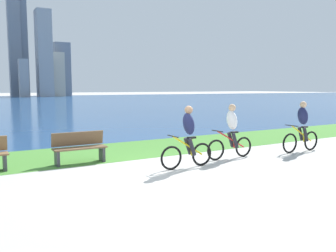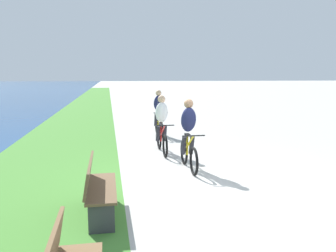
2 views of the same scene
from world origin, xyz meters
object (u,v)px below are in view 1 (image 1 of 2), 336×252
object	(u,v)px
cyclist_lead	(188,137)
bench_far_along_path	(79,148)
cyclist_trailing	(231,132)
cyclist_distant_rear	(302,127)

from	to	relation	value
cyclist_lead	bench_far_along_path	bearing A→B (deg)	139.22
cyclist_lead	cyclist_trailing	bearing A→B (deg)	11.07
cyclist_trailing	cyclist_distant_rear	xyz separation A→B (m)	(2.82, -0.33, 0.01)
cyclist_trailing	cyclist_distant_rear	world-z (taller)	cyclist_distant_rear
cyclist_distant_rear	bench_far_along_path	xyz separation A→B (m)	(-7.02, 2.03, -0.39)
cyclist_distant_rear	bench_far_along_path	world-z (taller)	cyclist_distant_rear
cyclist_trailing	cyclist_distant_rear	size ratio (longest dim) A/B	1.00
cyclist_lead	cyclist_trailing	size ratio (longest dim) A/B	0.97
cyclist_lead	bench_far_along_path	size ratio (longest dim) A/B	1.12
bench_far_along_path	cyclist_trailing	bearing A→B (deg)	-21.99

